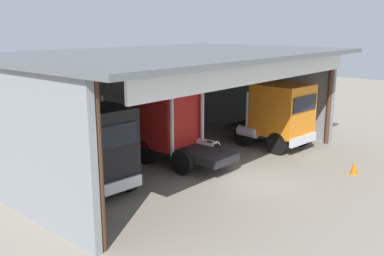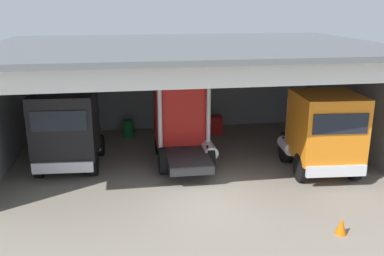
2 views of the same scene
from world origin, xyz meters
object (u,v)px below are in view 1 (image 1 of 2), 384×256
object	(u,v)px
oil_drum	(83,148)
traffic_cone	(354,168)
tool_cart	(153,131)
truck_red_right_bay	(172,124)
truck_orange_center_left_bay	(278,114)
truck_black_center_right_bay	(91,150)

from	to	relation	value
oil_drum	traffic_cone	xyz separation A→B (m)	(6.39, -11.15, -0.18)
tool_cart	truck_red_right_bay	bearing A→B (deg)	-121.88
truck_red_right_bay	tool_cart	size ratio (longest dim) A/B	5.02
truck_orange_center_left_bay	tool_cart	world-z (taller)	truck_orange_center_left_bay
truck_black_center_right_bay	tool_cart	xyz separation A→B (m)	(7.21, 4.06, -1.27)
truck_black_center_right_bay	tool_cart	size ratio (longest dim) A/B	5.08
truck_black_center_right_bay	truck_red_right_bay	size ratio (longest dim) A/B	1.01
tool_cart	traffic_cone	distance (m)	11.06
truck_black_center_right_bay	truck_red_right_bay	distance (m)	5.00
oil_drum	truck_orange_center_left_bay	bearing A→B (deg)	-39.04
traffic_cone	oil_drum	bearing A→B (deg)	119.83
truck_red_right_bay	traffic_cone	world-z (taller)	truck_red_right_bay
truck_orange_center_left_bay	tool_cart	xyz separation A→B (m)	(-3.27, 6.18, -1.36)
oil_drum	truck_red_right_bay	bearing A→B (deg)	-57.80
truck_black_center_right_bay	truck_orange_center_left_bay	distance (m)	10.69
oil_drum	tool_cart	world-z (taller)	tool_cart
truck_black_center_right_bay	tool_cart	world-z (taller)	truck_black_center_right_bay
truck_black_center_right_bay	traffic_cone	bearing A→B (deg)	146.25
truck_black_center_right_bay	oil_drum	bearing A→B (deg)	-117.25
tool_cart	truck_black_center_right_bay	bearing A→B (deg)	-150.59
truck_red_right_bay	truck_orange_center_left_bay	xyz separation A→B (m)	(5.50, -2.59, 0.01)
traffic_cone	tool_cart	bearing A→B (deg)	99.14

